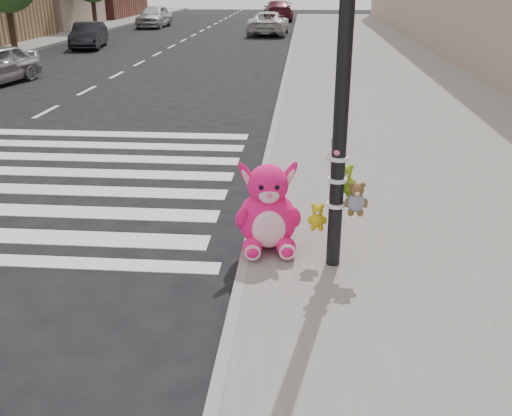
# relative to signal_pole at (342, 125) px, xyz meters

# --- Properties ---
(ground) EXTENTS (120.00, 120.00, 0.00)m
(ground) POSITION_rel_signal_pole_xyz_m (-2.62, -1.81, -1.81)
(ground) COLOR black
(ground) RESTS_ON ground
(sidewalk_near) EXTENTS (7.00, 80.00, 0.14)m
(sidewalk_near) POSITION_rel_signal_pole_xyz_m (2.38, 8.19, -1.74)
(sidewalk_near) COLOR slate
(sidewalk_near) RESTS_ON ground
(curb_edge) EXTENTS (0.12, 80.00, 0.15)m
(curb_edge) POSITION_rel_signal_pole_xyz_m (-1.07, 8.19, -1.74)
(curb_edge) COLOR gray
(curb_edge) RESTS_ON ground
(signal_pole) EXTENTS (0.67, 0.49, 4.00)m
(signal_pole) POSITION_rel_signal_pole_xyz_m (0.00, 0.00, 0.00)
(signal_pole) COLOR black
(signal_pole) RESTS_ON sidewalk_near
(pink_bunny) EXTENTS (0.81, 0.90, 1.14)m
(pink_bunny) POSITION_rel_signal_pole_xyz_m (-0.81, 0.35, -1.20)
(pink_bunny) COLOR #FD1574
(pink_bunny) RESTS_ON sidewalk_near
(red_teddy) EXTENTS (0.15, 0.12, 0.19)m
(red_teddy) POSITION_rel_signal_pole_xyz_m (-0.82, 0.59, -1.57)
(red_teddy) COLOR red
(red_teddy) RESTS_ON sidewalk_near
(car_dark_far) EXTENTS (1.91, 3.88, 1.22)m
(car_dark_far) POSITION_rel_signal_pole_xyz_m (-10.98, 22.18, -1.19)
(car_dark_far) COLOR black
(car_dark_far) RESTS_ON ground
(car_white_near) EXTENTS (2.37, 4.91, 1.35)m
(car_white_near) POSITION_rel_signal_pole_xyz_m (-2.62, 29.85, -1.13)
(car_white_near) COLOR silver
(car_white_near) RESTS_ON ground
(car_maroon_near) EXTENTS (2.69, 5.48, 1.53)m
(car_maroon_near) POSITION_rel_signal_pole_xyz_m (-2.62, 41.82, -1.04)
(car_maroon_near) COLOR #4F1621
(car_maroon_near) RESTS_ON ground
(car_silver_deep) EXTENTS (1.90, 4.41, 1.48)m
(car_silver_deep) POSITION_rel_signal_pole_xyz_m (-10.83, 34.60, -1.06)
(car_silver_deep) COLOR silver
(car_silver_deep) RESTS_ON ground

